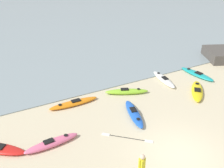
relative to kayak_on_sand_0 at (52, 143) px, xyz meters
The scene contains 12 objects.
ground_plane 6.44m from the kayak_on_sand_0, 34.59° to the right, with size 400.00×400.00×0.00m, color beige.
bay_water 39.35m from the kayak_on_sand_0, 82.26° to the left, with size 160.00×70.00×0.06m, color gray.
kayak_on_sand_0 is the anchor object (origin of this frame).
kayak_on_sand_1 6.71m from the kayak_on_sand_0, 24.39° to the left, with size 2.93×1.73×0.40m.
kayak_on_sand_2 3.93m from the kayak_on_sand_0, 52.95° to the left, with size 3.24×0.65×0.31m.
kayak_on_sand_3 12.75m from the kayak_on_sand_0, 11.95° to the left, with size 1.13×3.11×0.31m.
kayak_on_sand_5 5.13m from the kayak_on_sand_0, ahead, with size 1.39×3.04×0.38m.
kayak_on_sand_6 10.04m from the kayak_on_sand_0, 17.94° to the left, with size 1.02×2.98×0.36m.
kayak_on_sand_7 10.51m from the kayak_on_sand_0, ahead, with size 2.60×2.73×0.35m.
person_near_foreground 5.01m from the kayak_on_sand_0, 57.57° to the right, with size 0.33×0.25×1.65m.
loose_paddle 3.92m from the kayak_on_sand_0, 19.34° to the right, with size 2.18×2.00×0.03m.
shoreline_rock 17.26m from the kayak_on_sand_0, 14.17° to the left, with size 2.95×2.34×0.87m, color #4C4742.
Camera 1 is at (-7.46, -6.96, 9.05)m, focal length 42.00 mm.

